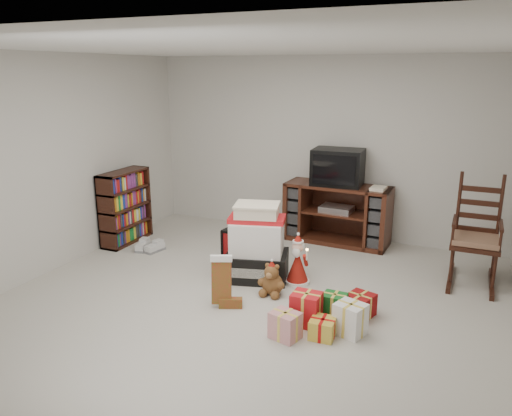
{
  "coord_description": "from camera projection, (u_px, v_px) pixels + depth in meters",
  "views": [
    {
      "loc": [
        1.94,
        -4.22,
        2.3
      ],
      "look_at": [
        -0.18,
        0.6,
        0.84
      ],
      "focal_mm": 35.0,
      "sensor_mm": 36.0,
      "label": 1
    }
  ],
  "objects": [
    {
      "name": "room",
      "position": [
        248.0,
        184.0,
        4.76
      ],
      "size": [
        5.01,
        5.01,
        2.51
      ],
      "color": "beige",
      "rests_on": "ground"
    },
    {
      "name": "tv_stand",
      "position": [
        337.0,
        214.0,
        6.81
      ],
      "size": [
        1.44,
        0.58,
        0.81
      ],
      "rotation": [
        0.0,
        0.0,
        -0.05
      ],
      "color": "#452013",
      "rests_on": "floor"
    },
    {
      "name": "bookshelf",
      "position": [
        125.0,
        208.0,
        6.8
      ],
      "size": [
        0.27,
        0.81,
        1.0
      ],
      "color": "#34140E",
      "rests_on": "floor"
    },
    {
      "name": "rocking_chair",
      "position": [
        475.0,
        245.0,
        5.52
      ],
      "size": [
        0.51,
        0.83,
        1.26
      ],
      "rotation": [
        0.0,
        0.0,
        -0.0
      ],
      "color": "#34140E",
      "rests_on": "floor"
    },
    {
      "name": "gift_pile",
      "position": [
        257.0,
        247.0,
        5.61
      ],
      "size": [
        0.79,
        0.66,
        0.86
      ],
      "rotation": [
        0.0,
        0.0,
        0.27
      ],
      "color": "black",
      "rests_on": "floor"
    },
    {
      "name": "red_suitcase",
      "position": [
        243.0,
        253.0,
        5.73
      ],
      "size": [
        0.44,
        0.26,
        0.63
      ],
      "rotation": [
        0.0,
        0.0,
        -0.11
      ],
      "color": "maroon",
      "rests_on": "floor"
    },
    {
      "name": "stocking",
      "position": [
        222.0,
        281.0,
        4.97
      ],
      "size": [
        0.27,
        0.2,
        0.54
      ],
      "primitive_type": null,
      "rotation": [
        0.0,
        0.0,
        0.41
      ],
      "color": "#0C7112",
      "rests_on": "floor"
    },
    {
      "name": "teddy_bear",
      "position": [
        272.0,
        281.0,
        5.26
      ],
      "size": [
        0.23,
        0.2,
        0.34
      ],
      "color": "brown",
      "rests_on": "floor"
    },
    {
      "name": "santa_figurine",
      "position": [
        298.0,
        264.0,
        5.52
      ],
      "size": [
        0.28,
        0.27,
        0.58
      ],
      "color": "maroon",
      "rests_on": "floor"
    },
    {
      "name": "mrs_claus_figurine",
      "position": [
        263.0,
        252.0,
        5.81
      ],
      "size": [
        0.32,
        0.3,
        0.65
      ],
      "color": "maroon",
      "rests_on": "floor"
    },
    {
      "name": "sneaker_pair",
      "position": [
        149.0,
        247.0,
        6.57
      ],
      "size": [
        0.36,
        0.3,
        0.1
      ],
      "rotation": [
        0.0,
        0.0,
        0.06
      ],
      "color": "silver",
      "rests_on": "floor"
    },
    {
      "name": "gift_cluster",
      "position": [
        327.0,
        316.0,
        4.58
      ],
      "size": [
        0.7,
        0.98,
        0.24
      ],
      "color": "red",
      "rests_on": "floor"
    },
    {
      "name": "crt_television",
      "position": [
        338.0,
        167.0,
        6.65
      ],
      "size": [
        0.68,
        0.51,
        0.48
      ],
      "rotation": [
        0.0,
        0.0,
        0.05
      ],
      "color": "black",
      "rests_on": "tv_stand"
    }
  ]
}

